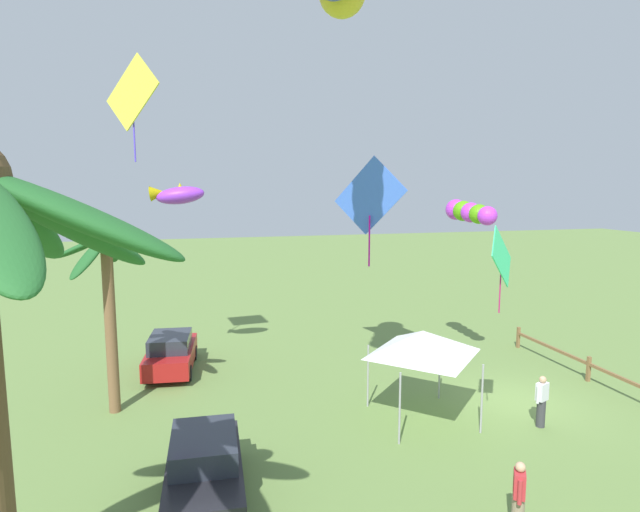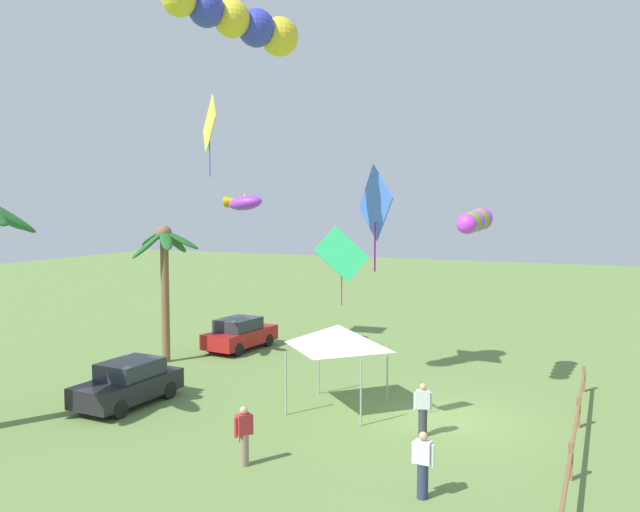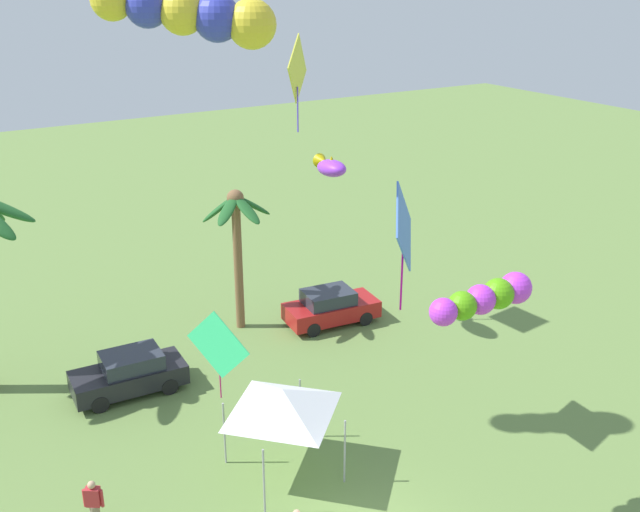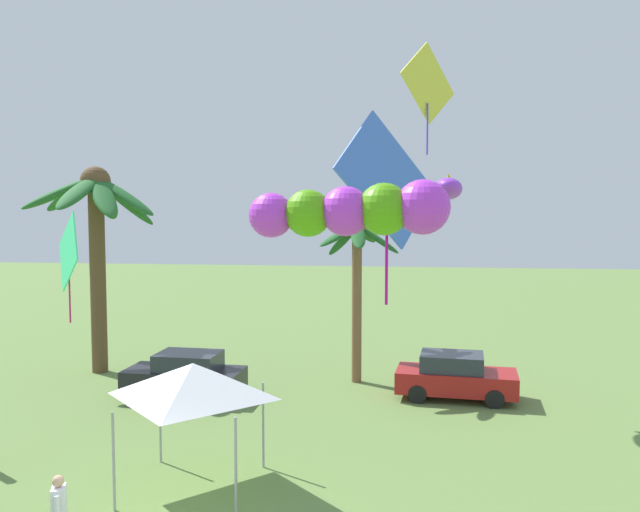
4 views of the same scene
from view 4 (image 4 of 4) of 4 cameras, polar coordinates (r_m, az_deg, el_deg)
The scene contains 10 objects.
palm_tree_0 at distance 23.13m, azimuth 3.28°, elevation -0.37°, with size 2.94×3.37×5.95m.
palm_tree_1 at distance 25.83m, azimuth -19.22°, elevation 3.33°, with size 5.20×5.15×7.88m.
parked_car_0 at distance 22.11m, azimuth 11.87°, elevation -10.38°, with size 4.05×2.08×1.51m.
parked_car_1 at distance 22.27m, azimuth -11.82°, elevation -10.27°, with size 3.98×1.88×1.51m.
festival_tent at distance 14.90m, azimuth -11.15°, elevation -10.72°, with size 2.86×2.86×2.85m.
kite_diamond_1 at distance 13.89m, azimuth 5.96°, elevation 6.42°, with size 2.14×2.16×4.15m.
kite_diamond_2 at distance 14.39m, azimuth -21.37°, elevation 0.28°, with size 1.11×1.31×2.34m.
kite_fish_3 at distance 20.93m, azimuth 11.28°, elevation 5.91°, with size 1.06×2.09×0.89m.
kite_diamond_4 at distance 22.63m, azimuth 9.53°, elevation 14.68°, with size 1.88×1.93×3.69m.
kite_tube_5 at distance 9.95m, azimuth 3.15°, elevation 4.03°, with size 3.13×0.84×0.90m.
Camera 4 is at (4.23, -9.98, 6.29)m, focal length 36.16 mm.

